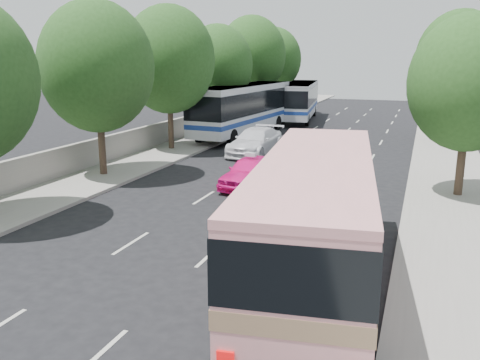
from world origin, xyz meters
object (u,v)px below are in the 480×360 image
at_px(pink_bus, 316,207).
at_px(tour_coach_front, 243,105).
at_px(tour_coach_rear, 300,98).
at_px(pink_taxi, 250,172).
at_px(white_pickup, 255,142).

distance_m(pink_bus, tour_coach_front, 26.79).
distance_m(pink_bus, tour_coach_rear, 36.99).
height_order(pink_taxi, tour_coach_front, tour_coach_front).
bearing_deg(pink_bus, tour_coach_front, 106.25).
relative_size(pink_taxi, tour_coach_front, 0.33).
bearing_deg(pink_taxi, tour_coach_rear, 103.79).
height_order(pink_bus, tour_coach_front, tour_coach_front).
bearing_deg(white_pickup, tour_coach_rear, 98.16).
distance_m(pink_taxi, tour_coach_front, 16.15).
xyz_separation_m(tour_coach_front, tour_coach_rear, (1.80, 11.37, -0.21)).
relative_size(pink_bus, tour_coach_rear, 0.92).
xyz_separation_m(pink_bus, pink_taxi, (-5.07, 9.50, -1.45)).
bearing_deg(pink_bus, white_pickup, 105.57).
bearing_deg(pink_taxi, tour_coach_front, 116.21).
bearing_deg(white_pickup, tour_coach_front, 118.89).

